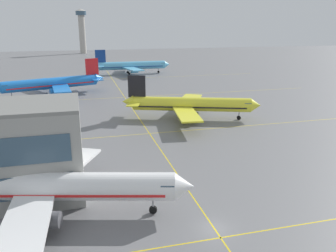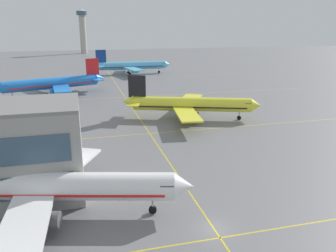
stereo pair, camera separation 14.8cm
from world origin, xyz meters
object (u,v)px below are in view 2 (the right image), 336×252
object	(u,v)px
airliner_third_row	(53,83)
control_tower	(83,28)
airliner_far_left_stand	(132,66)
airliner_second_row	(190,104)
airliner_front_gate	(52,187)

from	to	relation	value
airliner_third_row	control_tower	size ratio (longest dim) A/B	1.07
airliner_third_row	control_tower	world-z (taller)	control_tower
airliner_far_left_stand	control_tower	size ratio (longest dim) A/B	1.10
airliner_second_row	airliner_front_gate	bearing A→B (deg)	-128.32
airliner_third_row	control_tower	xyz separation A→B (m)	(14.75, 173.92, 16.53)
airliner_front_gate	airliner_second_row	world-z (taller)	airliner_front_gate
airliner_front_gate	airliner_third_row	world-z (taller)	airliner_third_row
control_tower	airliner_third_row	bearing A→B (deg)	-94.85
airliner_front_gate	control_tower	world-z (taller)	control_tower
airliner_front_gate	airliner_second_row	size ratio (longest dim) A/B	1.02
airliner_front_gate	airliner_second_row	xyz separation A→B (m)	(32.19, 40.73, -0.02)
airliner_far_left_stand	control_tower	xyz separation A→B (m)	(-19.89, 129.49, 16.50)
airliner_second_row	control_tower	xyz separation A→B (m)	(-21.87, 216.09, 16.74)
airliner_front_gate	airliner_third_row	bearing A→B (deg)	93.06
airliner_third_row	airliner_far_left_stand	xyz separation A→B (m)	(34.65, 44.43, 0.04)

